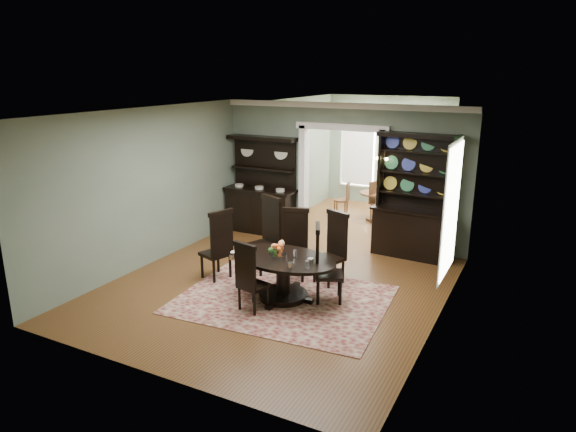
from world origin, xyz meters
name	(u,v)px	position (x,y,z in m)	size (l,w,h in m)	color
room	(276,200)	(0.00, 0.04, 1.58)	(5.51, 6.01, 3.01)	brown
parlor	(378,156)	(0.00, 5.53, 1.52)	(3.51, 3.50, 3.01)	brown
doorway_trim	(341,168)	(0.00, 3.00, 1.62)	(2.08, 0.25, 2.57)	white
right_window	(452,205)	(2.69, 0.93, 1.60)	(0.15, 1.47, 2.12)	white
wall_sconce	(383,160)	(0.95, 2.85, 1.89)	(0.27, 0.21, 0.21)	#B68830
rug	(283,299)	(0.34, -0.35, 0.01)	(3.33, 2.54, 0.01)	maroon
dining_table	(283,270)	(0.32, -0.29, 0.50)	(1.91, 1.81, 0.73)	black
centerpiece	(277,253)	(0.23, -0.33, 0.80)	(1.49, 0.96, 0.24)	silver
chair_far_left	(267,232)	(-0.54, 0.71, 0.74)	(0.67, 0.66, 1.42)	black
chair_far_mid	(295,241)	(0.06, 0.65, 0.67)	(0.59, 0.57, 1.28)	black
chair_far_right	(334,246)	(0.77, 0.74, 0.68)	(0.61, 0.59, 1.29)	black
chair_end_left	(219,243)	(-1.07, -0.11, 0.69)	(0.59, 0.60, 1.31)	black
chair_end_right	(323,262)	(0.92, -0.08, 0.68)	(0.61, 0.62, 1.28)	black
chair_near	(249,276)	(0.08, -0.97, 0.60)	(0.50, 0.48, 1.15)	black
sideboard	(261,199)	(-1.86, 2.74, 0.77)	(1.68, 0.59, 2.22)	black
welsh_dresser	(413,213)	(1.66, 2.73, 0.90)	(1.62, 0.68, 2.48)	black
parlor_table	(375,202)	(0.20, 4.85, 0.47)	(0.77, 0.77, 0.72)	#553218
parlor_chair_left	(344,198)	(-0.61, 4.77, 0.49)	(0.41, 0.39, 0.92)	#553218
parlor_chair_right	(378,201)	(0.33, 4.65, 0.55)	(0.48, 0.47, 1.03)	#553218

